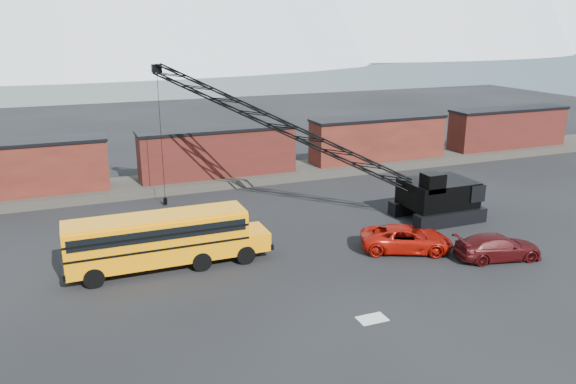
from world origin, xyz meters
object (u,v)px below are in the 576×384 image
at_px(school_bus, 164,239).
at_px(red_pickup, 406,239).
at_px(maroon_suv, 498,247).
at_px(crawler_crane, 286,128).

relative_size(school_bus, red_pickup, 2.09).
distance_m(red_pickup, maroon_suv, 5.34).
xyz_separation_m(maroon_suv, crawler_crane, (-8.54, 12.56, 5.59)).
distance_m(red_pickup, crawler_crane, 11.74).
bearing_deg(red_pickup, school_bus, 102.90).
distance_m(school_bus, red_pickup, 14.57).
bearing_deg(maroon_suv, crawler_crane, 46.06).
relative_size(red_pickup, crawler_crane, 0.27).
height_order(maroon_suv, crawler_crane, crawler_crane).
distance_m(school_bus, crawler_crane, 12.82).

